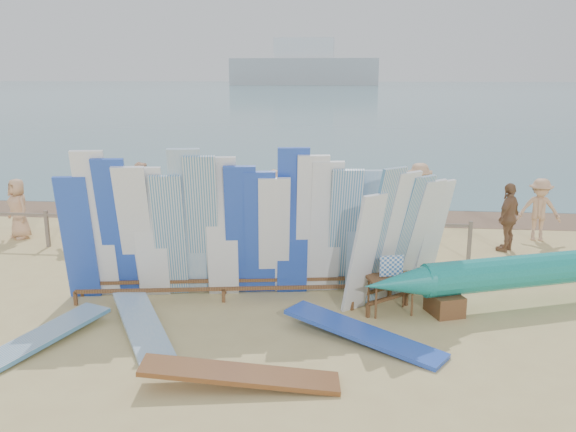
# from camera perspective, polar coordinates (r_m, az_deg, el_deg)

# --- Properties ---
(ground) EXTENTS (160.00, 160.00, 0.00)m
(ground) POSITION_cam_1_polar(r_m,az_deg,el_deg) (11.85, -10.71, -7.46)
(ground) COLOR #CFB977
(ground) RESTS_ON ground
(ocean) EXTENTS (320.00, 240.00, 0.02)m
(ocean) POSITION_cam_1_polar(r_m,az_deg,el_deg) (138.69, 4.78, 11.62)
(ocean) COLOR slate
(ocean) RESTS_ON ground
(wet_sand_strip) EXTENTS (40.00, 2.60, 0.01)m
(wet_sand_strip) POSITION_cam_1_polar(r_m,az_deg,el_deg) (18.56, -4.40, 0.37)
(wet_sand_strip) COLOR brown
(wet_sand_strip) RESTS_ON ground
(distant_ship) EXTENTS (45.00, 8.00, 14.00)m
(distant_ship) POSITION_cam_1_polar(r_m,az_deg,el_deg) (191.20, 1.51, 13.72)
(distant_ship) COLOR #999EA3
(distant_ship) RESTS_ON ocean
(fence) EXTENTS (12.08, 0.08, 0.90)m
(fence) POSITION_cam_1_polar(r_m,az_deg,el_deg) (14.42, -7.43, -0.93)
(fence) COLOR #7A6A5C
(fence) RESTS_ON ground
(main_surfboard_rack) EXTENTS (5.82, 1.59, 2.88)m
(main_surfboard_rack) POSITION_cam_1_polar(r_m,az_deg,el_deg) (11.28, -6.21, -1.48)
(main_surfboard_rack) COLOR brown
(main_surfboard_rack) RESTS_ON ground
(side_surfboard_rack) EXTENTS (2.07, 1.95, 2.61)m
(side_surfboard_rack) POSITION_cam_1_polar(r_m,az_deg,el_deg) (11.22, 10.41, -2.36)
(side_surfboard_rack) COLOR brown
(side_surfboard_rack) RESTS_ON ground
(outrigger_canoe) EXTENTS (6.47, 2.97, 0.96)m
(outrigger_canoe) POSITION_cam_1_polar(r_m,az_deg,el_deg) (12.01, 22.22, -4.88)
(outrigger_canoe) COLOR brown
(outrigger_canoe) RESTS_ON ground
(vendor_table) EXTENTS (0.93, 0.77, 1.06)m
(vendor_table) POSITION_cam_1_polar(r_m,az_deg,el_deg) (10.95, 9.55, -7.20)
(vendor_table) COLOR brown
(vendor_table) RESTS_ON ground
(flat_board_a) EXTENTS (1.82, 2.62, 0.25)m
(flat_board_a) POSITION_cam_1_polar(r_m,az_deg,el_deg) (10.48, -13.45, -10.44)
(flat_board_a) COLOR #80A9CE
(flat_board_a) RESTS_ON ground
(flat_board_c) EXTENTS (2.73, 0.81, 0.34)m
(flat_board_c) POSITION_cam_1_polar(r_m,az_deg,el_deg) (8.62, -4.46, -15.56)
(flat_board_c) COLOR brown
(flat_board_c) RESTS_ON ground
(flat_board_e) EXTENTS (1.52, 2.71, 0.23)m
(flat_board_e) POSITION_cam_1_polar(r_m,az_deg,el_deg) (10.41, -22.57, -11.32)
(flat_board_e) COLOR silver
(flat_board_e) RESTS_ON ground
(flat_board_d) EXTENTS (2.61, 1.84, 0.30)m
(flat_board_d) POSITION_cam_1_polar(r_m,az_deg,el_deg) (9.91, 6.98, -11.59)
(flat_board_d) COLOR blue
(flat_board_d) RESTS_ON ground
(beach_chair_left) EXTENTS (0.74, 0.76, 0.97)m
(beach_chair_left) POSITION_cam_1_polar(r_m,az_deg,el_deg) (15.05, -1.62, -1.58)
(beach_chair_left) COLOR red
(beach_chair_left) RESTS_ON ground
(beach_chair_right) EXTENTS (0.67, 0.67, 0.77)m
(beach_chair_right) POSITION_cam_1_polar(r_m,az_deg,el_deg) (15.40, 0.32, -1.45)
(beach_chair_right) COLOR red
(beach_chair_right) RESTS_ON ground
(stroller) EXTENTS (0.88, 1.02, 1.18)m
(stroller) POSITION_cam_1_polar(r_m,az_deg,el_deg) (14.91, -3.11, -0.98)
(stroller) COLOR red
(stroller) RESTS_ON ground
(beachgoer_6) EXTENTS (0.92, 0.74, 1.71)m
(beachgoer_6) POSITION_cam_1_polar(r_m,az_deg,el_deg) (15.87, -1.20, 1.33)
(beachgoer_6) COLOR tan
(beachgoer_6) RESTS_ON ground
(beachgoer_5) EXTENTS (1.14, 1.54, 1.61)m
(beachgoer_5) POSITION_cam_1_polar(r_m,az_deg,el_deg) (17.04, -0.16, 2.00)
(beachgoer_5) COLOR beige
(beachgoer_5) RESTS_ON ground
(beachgoer_4) EXTENTS (1.10, 0.50, 1.85)m
(beachgoer_4) POSITION_cam_1_polar(r_m,az_deg,el_deg) (16.32, -7.45, 1.81)
(beachgoer_4) COLOR #8C6042
(beachgoer_4) RESTS_ON ground
(beachgoer_1) EXTENTS (0.67, 0.39, 1.81)m
(beachgoer_1) POSITION_cam_1_polar(r_m,az_deg,el_deg) (17.59, -16.22, 2.16)
(beachgoer_1) COLOR #8C6042
(beachgoer_1) RESTS_ON ground
(beachgoer_3) EXTENTS (0.59, 1.22, 1.83)m
(beachgoer_3) POSITION_cam_1_polar(r_m,az_deg,el_deg) (16.71, -9.62, 1.96)
(beachgoer_3) COLOR tan
(beachgoer_3) RESTS_ON ground
(beachgoer_10) EXTENTS (0.90, 1.02, 1.64)m
(beachgoer_10) POSITION_cam_1_polar(r_m,az_deg,el_deg) (15.27, 19.94, -0.10)
(beachgoer_10) COLOR #8C6042
(beachgoer_10) RESTS_ON ground
(beachgoer_9) EXTENTS (1.27, 0.77, 1.84)m
(beachgoer_9) POSITION_cam_1_polar(r_m,az_deg,el_deg) (16.46, 12.13, 1.70)
(beachgoer_9) COLOR tan
(beachgoer_9) RESTS_ON ground
(beachgoer_11) EXTENTS (0.66, 1.51, 1.58)m
(beachgoer_11) POSITION_cam_1_polar(r_m,az_deg,el_deg) (18.58, -13.50, 2.54)
(beachgoer_11) COLOR beige
(beachgoer_11) RESTS_ON ground
(beachgoer_2) EXTENTS (0.91, 0.47, 1.84)m
(beachgoer_2) POSITION_cam_1_polar(r_m,az_deg,el_deg) (15.98, -18.52, 0.95)
(beachgoer_2) COLOR beige
(beachgoer_2) RESTS_ON ground
(beachgoer_0) EXTENTS (0.82, 0.73, 1.54)m
(beachgoer_0) POSITION_cam_1_polar(r_m,az_deg,el_deg) (16.92, -23.91, 0.64)
(beachgoer_0) COLOR tan
(beachgoer_0) RESTS_ON ground
(beachgoer_extra_0) EXTENTS (1.08, 0.59, 1.58)m
(beachgoer_extra_0) POSITION_cam_1_polar(r_m,az_deg,el_deg) (16.51, 22.46, 0.55)
(beachgoer_extra_0) COLOR tan
(beachgoer_extra_0) RESTS_ON ground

